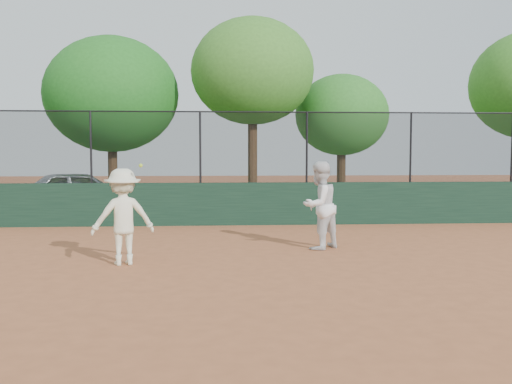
{
  "coord_description": "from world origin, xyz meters",
  "views": [
    {
      "loc": [
        -0.03,
        -10.0,
        2.06
      ],
      "look_at": [
        0.8,
        2.2,
        1.2
      ],
      "focal_mm": 40.0,
      "sensor_mm": 36.0,
      "label": 1
    }
  ],
  "objects": [
    {
      "name": "tree_2",
      "position": [
        1.3,
        11.41,
        5.05
      ],
      "size": [
        4.59,
        4.18,
        7.05
      ],
      "color": "#492E1A",
      "rests_on": "ground"
    },
    {
      "name": "player_main",
      "position": [
        -1.75,
        0.48,
        0.88
      ],
      "size": [
        1.28,
        0.96,
        1.86
      ],
      "color": "#ECEBC8",
      "rests_on": "ground"
    },
    {
      "name": "parked_car",
      "position": [
        -4.61,
        9.44,
        0.72
      ],
      "size": [
        4.57,
        2.98,
        1.45
      ],
      "primitive_type": "imported",
      "rotation": [
        0.0,
        0.0,
        1.9
      ],
      "color": "#A1A6AA",
      "rests_on": "ground"
    },
    {
      "name": "grass_strip",
      "position": [
        0.0,
        12.0,
        0.0
      ],
      "size": [
        36.0,
        12.0,
        0.01
      ],
      "primitive_type": "cube",
      "color": "#30591B",
      "rests_on": "ground"
    },
    {
      "name": "tree_1",
      "position": [
        -4.05,
        12.31,
        4.26
      ],
      "size": [
        5.11,
        4.65,
        6.47
      ],
      "color": "#472D18",
      "rests_on": "ground"
    },
    {
      "name": "fence_assembly",
      "position": [
        -0.03,
        6.0,
        2.24
      ],
      "size": [
        26.0,
        0.06,
        2.0
      ],
      "color": "black",
      "rests_on": "back_wall"
    },
    {
      "name": "tree_3",
      "position": [
        5.05,
        13.07,
        3.56
      ],
      "size": [
        3.82,
        3.47,
        5.22
      ],
      "color": "#3E2614",
      "rests_on": "ground"
    },
    {
      "name": "back_wall",
      "position": [
        0.0,
        6.0,
        0.6
      ],
      "size": [
        26.0,
        0.2,
        1.2
      ],
      "primitive_type": "cube",
      "color": "#163222",
      "rests_on": "ground"
    },
    {
      "name": "ground",
      "position": [
        0.0,
        0.0,
        0.0
      ],
      "size": [
        80.0,
        80.0,
        0.0
      ],
      "primitive_type": "plane",
      "color": "#AE5F38",
      "rests_on": "ground"
    },
    {
      "name": "player_second",
      "position": [
        2.12,
        1.9,
        0.93
      ],
      "size": [
        1.15,
        1.12,
        1.86
      ],
      "primitive_type": "imported",
      "rotation": [
        0.0,
        0.0,
        3.84
      ],
      "color": "white",
      "rests_on": "ground"
    }
  ]
}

